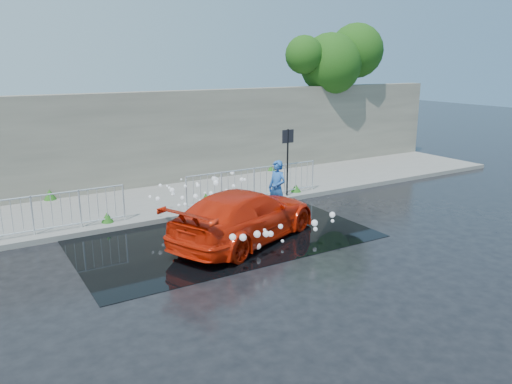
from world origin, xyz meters
TOP-DOWN VIEW (x-y plane):
  - ground at (0.00, 0.00)m, footprint 90.00×90.00m
  - pavement at (0.00, 5.00)m, footprint 30.00×4.00m
  - curb at (0.00, 3.00)m, footprint 30.00×0.25m
  - retaining_wall at (0.00, 7.20)m, footprint 30.00×0.60m
  - puddle at (0.50, 1.00)m, footprint 8.00×5.00m
  - sign_post at (4.20, 3.10)m, footprint 0.45×0.06m
  - tree at (9.90, 7.41)m, footprint 5.10×2.80m
  - railing_left at (-4.00, 3.35)m, footprint 5.05×0.05m
  - railing_right at (3.00, 3.35)m, footprint 5.05×0.05m
  - weeds at (-0.39, 4.43)m, footprint 12.17×3.93m
  - water_spray at (0.84, 1.18)m, footprint 3.57×5.63m
  - red_car at (0.89, 0.33)m, footprint 5.22×3.72m
  - person at (2.91, 1.80)m, footprint 0.56×0.72m

SIDE VIEW (x-z plane):
  - ground at x=0.00m, z-range 0.00..0.00m
  - puddle at x=0.50m, z-range 0.00..0.01m
  - pavement at x=0.00m, z-range 0.00..0.15m
  - curb at x=0.00m, z-range 0.00..0.16m
  - weeds at x=-0.39m, z-range 0.10..0.55m
  - water_spray at x=0.84m, z-range 0.15..1.21m
  - red_car at x=0.89m, z-range 0.00..1.40m
  - railing_left at x=-4.00m, z-range 0.19..1.29m
  - railing_right at x=3.00m, z-range 0.19..1.29m
  - person at x=2.91m, z-range 0.00..1.76m
  - sign_post at x=4.20m, z-range 0.47..2.97m
  - retaining_wall at x=0.00m, z-range 0.15..3.65m
  - tree at x=9.90m, z-range 1.60..8.06m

